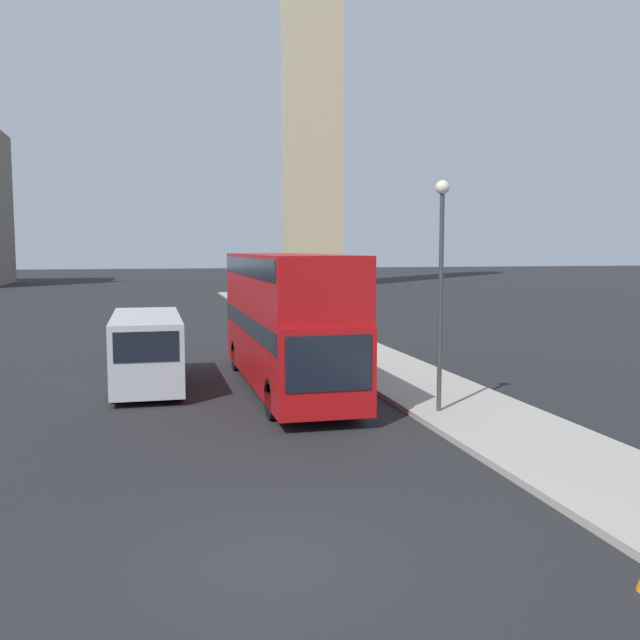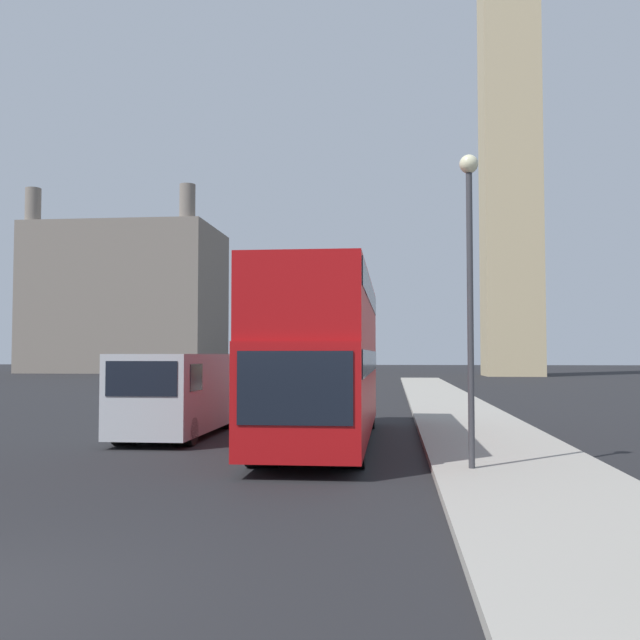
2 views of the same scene
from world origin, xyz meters
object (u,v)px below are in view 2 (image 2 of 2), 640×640
at_px(red_double_decker_bus, 324,352).
at_px(white_van, 178,392).
at_px(street_lamp, 470,262).
at_px(clock_tower, 508,34).

relative_size(red_double_decker_bus, white_van, 1.79).
bearing_deg(red_double_decker_bus, street_lamp, -54.49).
bearing_deg(clock_tower, white_van, -107.82).
bearing_deg(street_lamp, white_van, 142.40).
bearing_deg(street_lamp, clock_tower, 80.04).
height_order(clock_tower, street_lamp, clock_tower).
height_order(clock_tower, red_double_decker_bus, clock_tower).
bearing_deg(white_van, clock_tower, 72.18).
xyz_separation_m(clock_tower, street_lamp, (-11.19, -63.72, -33.04)).
bearing_deg(red_double_decker_bus, white_van, 164.08).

